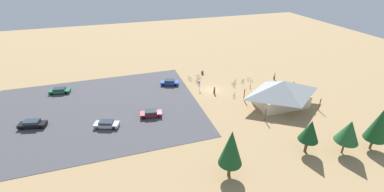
{
  "coord_description": "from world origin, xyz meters",
  "views": [
    {
      "loc": [
        21.5,
        50.98,
        27.74
      ],
      "look_at": [
        6.19,
        3.52,
        1.2
      ],
      "focal_mm": 24.3,
      "sensor_mm": 36.0,
      "label": 1
    }
  ],
  "objects_px": {
    "bicycle_purple_mid_cluster": "(197,80)",
    "bicycle_green_back_row": "(235,82)",
    "bicycle_white_near_porch": "(250,87)",
    "bicycle_orange_yard_front": "(190,79)",
    "pine_far_west": "(310,131)",
    "bicycle_blue_lone_east": "(199,77)",
    "bicycle_yellow_by_bin": "(250,80)",
    "car_blue_far_end": "(170,82)",
    "car_maroon_inner_stall": "(151,113)",
    "bicycle_black_lone_west": "(243,81)",
    "lot_sign": "(199,84)",
    "trash_bin": "(202,73)",
    "bicycle_red_edge_south": "(199,84)",
    "bike_pavilion": "(282,92)",
    "bicycle_teal_yard_right": "(234,85)",
    "visitor_crossing_yard": "(275,76)",
    "car_green_front_row": "(60,91)",
    "pine_center": "(231,148)",
    "bicycle_silver_front_row": "(234,95)",
    "pine_west": "(380,124)",
    "pine_far_east": "(349,131)",
    "car_black_by_curb": "(32,124)",
    "car_silver_mid_lot": "(107,124)",
    "visitor_by_pavilion": "(214,90)"
  },
  "relations": [
    {
      "from": "bicycle_purple_mid_cluster",
      "to": "bicycle_green_back_row",
      "type": "height_order",
      "value": "bicycle_purple_mid_cluster"
    },
    {
      "from": "bicycle_white_near_porch",
      "to": "bicycle_orange_yard_front",
      "type": "bearing_deg",
      "value": -36.26
    },
    {
      "from": "pine_far_west",
      "to": "bicycle_blue_lone_east",
      "type": "relative_size",
      "value": 3.94
    },
    {
      "from": "bicycle_yellow_by_bin",
      "to": "car_blue_far_end",
      "type": "bearing_deg",
      "value": -11.38
    },
    {
      "from": "car_maroon_inner_stall",
      "to": "bicycle_black_lone_west",
      "type": "bearing_deg",
      "value": -160.47
    },
    {
      "from": "lot_sign",
      "to": "bicycle_orange_yard_front",
      "type": "bearing_deg",
      "value": -86.01
    },
    {
      "from": "lot_sign",
      "to": "bicycle_white_near_porch",
      "type": "bearing_deg",
      "value": 165.1
    },
    {
      "from": "trash_bin",
      "to": "bicycle_red_edge_south",
      "type": "xyz_separation_m",
      "value": [
        3.22,
        6.24,
        -0.08
      ]
    },
    {
      "from": "bike_pavilion",
      "to": "bicycle_green_back_row",
      "type": "relative_size",
      "value": 10.02
    },
    {
      "from": "trash_bin",
      "to": "bicycle_teal_yard_right",
      "type": "bearing_deg",
      "value": 116.51
    },
    {
      "from": "visitor_crossing_yard",
      "to": "car_green_front_row",
      "type": "bearing_deg",
      "value": -9.31
    },
    {
      "from": "bicycle_red_edge_south",
      "to": "pine_far_west",
      "type": "bearing_deg",
      "value": 105.96
    },
    {
      "from": "car_maroon_inner_stall",
      "to": "bicycle_teal_yard_right",
      "type": "bearing_deg",
      "value": -160.82
    },
    {
      "from": "lot_sign",
      "to": "bicycle_white_near_porch",
      "type": "xyz_separation_m",
      "value": [
        -11.95,
        3.18,
        -1.05
      ]
    },
    {
      "from": "pine_center",
      "to": "bicycle_purple_mid_cluster",
      "type": "relative_size",
      "value": 5.86
    },
    {
      "from": "bike_pavilion",
      "to": "bicycle_black_lone_west",
      "type": "relative_size",
      "value": 10.49
    },
    {
      "from": "lot_sign",
      "to": "bicycle_orange_yard_front",
      "type": "distance_m",
      "value": 5.99
    },
    {
      "from": "bicycle_silver_front_row",
      "to": "visitor_crossing_yard",
      "type": "relative_size",
      "value": 0.79
    },
    {
      "from": "pine_west",
      "to": "pine_far_west",
      "type": "bearing_deg",
      "value": -14.09
    },
    {
      "from": "bicycle_orange_yard_front",
      "to": "car_maroon_inner_stall",
      "type": "height_order",
      "value": "car_maroon_inner_stall"
    },
    {
      "from": "bicycle_teal_yard_right",
      "to": "bicycle_silver_front_row",
      "type": "relative_size",
      "value": 1.15
    },
    {
      "from": "bicycle_teal_yard_right",
      "to": "visitor_crossing_yard",
      "type": "height_order",
      "value": "visitor_crossing_yard"
    },
    {
      "from": "pine_center",
      "to": "car_green_front_row",
      "type": "bearing_deg",
      "value": -53.58
    },
    {
      "from": "pine_far_east",
      "to": "car_black_by_curb",
      "type": "height_order",
      "value": "pine_far_east"
    },
    {
      "from": "trash_bin",
      "to": "car_silver_mid_lot",
      "type": "xyz_separation_m",
      "value": [
        25.34,
        18.04,
        0.25
      ]
    },
    {
      "from": "car_blue_far_end",
      "to": "visitor_by_pavilion",
      "type": "distance_m",
      "value": 11.58
    },
    {
      "from": "car_blue_far_end",
      "to": "bicycle_teal_yard_right",
      "type": "bearing_deg",
      "value": 159.66
    },
    {
      "from": "pine_far_west",
      "to": "pine_far_east",
      "type": "bearing_deg",
      "value": 159.2
    },
    {
      "from": "bicycle_orange_yard_front",
      "to": "car_blue_far_end",
      "type": "distance_m",
      "value": 5.85
    },
    {
      "from": "bicycle_silver_front_row",
      "to": "bicycle_yellow_by_bin",
      "type": "bearing_deg",
      "value": -139.39
    },
    {
      "from": "car_green_front_row",
      "to": "bicycle_purple_mid_cluster",
      "type": "bearing_deg",
      "value": 173.51
    },
    {
      "from": "bicycle_black_lone_west",
      "to": "car_black_by_curb",
      "type": "height_order",
      "value": "car_black_by_curb"
    },
    {
      "from": "pine_far_west",
      "to": "bicycle_orange_yard_front",
      "type": "bearing_deg",
      "value": -73.93
    },
    {
      "from": "bicycle_teal_yard_right",
      "to": "car_blue_far_end",
      "type": "height_order",
      "value": "car_blue_far_end"
    },
    {
      "from": "pine_west",
      "to": "bicycle_yellow_by_bin",
      "type": "relative_size",
      "value": 5.44
    },
    {
      "from": "bicycle_white_near_porch",
      "to": "car_green_front_row",
      "type": "distance_m",
      "value": 44.73
    },
    {
      "from": "pine_far_east",
      "to": "car_maroon_inner_stall",
      "type": "xyz_separation_m",
      "value": [
        27.35,
        -20.15,
        -3.46
      ]
    },
    {
      "from": "pine_far_east",
      "to": "visitor_by_pavilion",
      "type": "distance_m",
      "value": 28.3
    },
    {
      "from": "pine_center",
      "to": "bicycle_orange_yard_front",
      "type": "height_order",
      "value": "pine_center"
    },
    {
      "from": "visitor_by_pavilion",
      "to": "visitor_crossing_yard",
      "type": "xyz_separation_m",
      "value": [
        -17.75,
        -2.61,
        0.06
      ]
    },
    {
      "from": "bicycle_yellow_by_bin",
      "to": "car_silver_mid_lot",
      "type": "height_order",
      "value": "car_silver_mid_lot"
    },
    {
      "from": "bicycle_purple_mid_cluster",
      "to": "bicycle_green_back_row",
      "type": "distance_m",
      "value": 9.39
    },
    {
      "from": "bicycle_red_edge_south",
      "to": "visitor_by_pavilion",
      "type": "bearing_deg",
      "value": 110.54
    },
    {
      "from": "pine_west",
      "to": "bicycle_red_edge_south",
      "type": "bearing_deg",
      "value": -58.99
    },
    {
      "from": "bicycle_red_edge_south",
      "to": "bicycle_black_lone_west",
      "type": "height_order",
      "value": "bicycle_red_edge_south"
    },
    {
      "from": "trash_bin",
      "to": "bicycle_purple_mid_cluster",
      "type": "height_order",
      "value": "trash_bin"
    },
    {
      "from": "bike_pavilion",
      "to": "car_black_by_curb",
      "type": "relative_size",
      "value": 2.58
    },
    {
      "from": "lot_sign",
      "to": "bicycle_black_lone_west",
      "type": "xyz_separation_m",
      "value": [
        -11.79,
        -0.38,
        -1.06
      ]
    },
    {
      "from": "bicycle_orange_yard_front",
      "to": "bicycle_silver_front_row",
      "type": "relative_size",
      "value": 1.16
    },
    {
      "from": "pine_far_east",
      "to": "visitor_by_pavilion",
      "type": "height_order",
      "value": "pine_far_east"
    }
  ]
}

